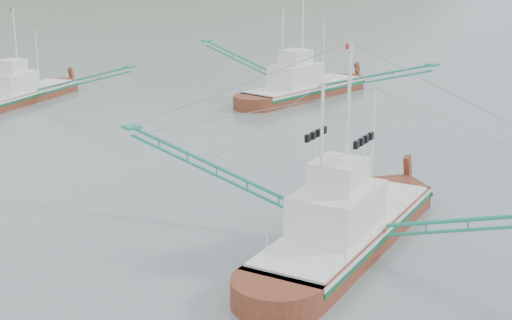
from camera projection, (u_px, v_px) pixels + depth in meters
ground at (330, 246)px, 36.21m from camera, size 1200.00×1200.00×0.00m
main_boat at (348, 204)px, 35.64m from camera, size 15.60×26.39×11.13m
bg_boat_far at (22, 80)px, 71.70m from camera, size 16.96×22.79×10.08m
bg_boat_right at (304, 79)px, 73.80m from camera, size 16.35×28.46×11.62m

